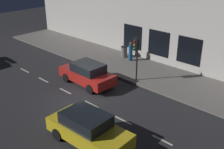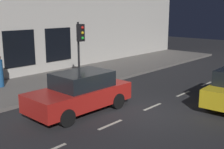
# 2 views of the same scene
# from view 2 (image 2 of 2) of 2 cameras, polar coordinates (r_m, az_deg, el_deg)

# --- Properties ---
(ground_plane) EXTENTS (60.00, 60.00, 0.00)m
(ground_plane) POSITION_cam_2_polar(r_m,az_deg,el_deg) (11.53, 5.09, -7.52)
(ground_plane) COLOR #28282B
(sidewalk) EXTENTS (4.50, 32.00, 0.15)m
(sidewalk) POSITION_cam_2_polar(r_m,az_deg,el_deg) (15.89, -13.17, -1.89)
(sidewalk) COLOR slate
(sidewalk) RESTS_ON ground
(building_facade) EXTENTS (0.65, 32.00, 8.82)m
(building_facade) POSITION_cam_2_polar(r_m,az_deg,el_deg) (17.58, -18.79, 13.39)
(building_facade) COLOR beige
(building_facade) RESTS_ON ground
(lane_centre_line) EXTENTS (0.12, 27.20, 0.01)m
(lane_centre_line) POSITION_cam_2_polar(r_m,az_deg,el_deg) (12.30, 7.93, -6.28)
(lane_centre_line) COLOR beige
(lane_centre_line) RESTS_ON ground
(traffic_light) EXTENTS (0.45, 0.32, 3.22)m
(traffic_light) POSITION_cam_2_polar(r_m,az_deg,el_deg) (14.54, -6.25, 6.87)
(traffic_light) COLOR black
(traffic_light) RESTS_ON sidewalk
(parked_car_0) EXTENTS (1.97, 4.24, 1.58)m
(parked_car_0) POSITION_cam_2_polar(r_m,az_deg,el_deg) (11.51, -6.26, -3.46)
(parked_car_0) COLOR red
(parked_car_0) RESTS_ON ground
(pedestrian_0) EXTENTS (0.34, 0.34, 1.61)m
(pedestrian_0) POSITION_cam_2_polar(r_m,az_deg,el_deg) (15.59, -21.15, 0.41)
(pedestrian_0) COLOR #1E5189
(pedestrian_0) RESTS_ON sidewalk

